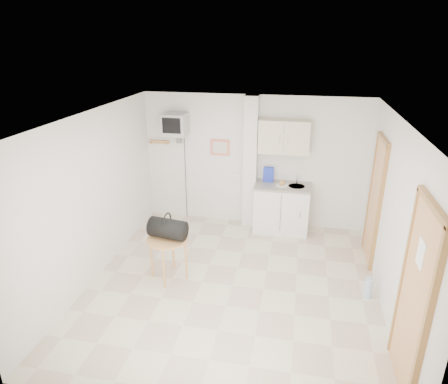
% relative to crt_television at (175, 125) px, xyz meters
% --- Properties ---
extents(ground, '(4.50, 4.50, 0.00)m').
position_rel_crt_television_xyz_m(ground, '(1.45, -2.02, -1.94)').
color(ground, beige).
rests_on(ground, ground).
extents(room_envelope, '(4.24, 4.54, 2.55)m').
position_rel_crt_television_xyz_m(room_envelope, '(1.69, -1.93, -0.40)').
color(room_envelope, white).
rests_on(room_envelope, ground).
extents(kitchenette, '(1.03, 0.58, 2.10)m').
position_rel_crt_television_xyz_m(kitchenette, '(2.02, -0.02, -1.13)').
color(kitchenette, white).
rests_on(kitchenette, ground).
extents(crt_television, '(0.44, 0.45, 2.15)m').
position_rel_crt_television_xyz_m(crt_television, '(0.00, 0.00, 0.00)').
color(crt_television, slate).
rests_on(crt_television, ground).
extents(round_table, '(0.62, 0.62, 0.68)m').
position_rel_crt_television_xyz_m(round_table, '(0.47, -2.00, -1.35)').
color(round_table, tan).
rests_on(round_table, ground).
extents(duffel_bag, '(0.59, 0.39, 0.41)m').
position_rel_crt_television_xyz_m(duffel_bag, '(0.47, -1.98, -1.11)').
color(duffel_bag, black).
rests_on(duffel_bag, round_table).
extents(water_bottle, '(0.11, 0.11, 0.34)m').
position_rel_crt_television_xyz_m(water_bottle, '(3.38, -1.92, -1.78)').
color(water_bottle, '#A5C0DB').
rests_on(water_bottle, ground).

